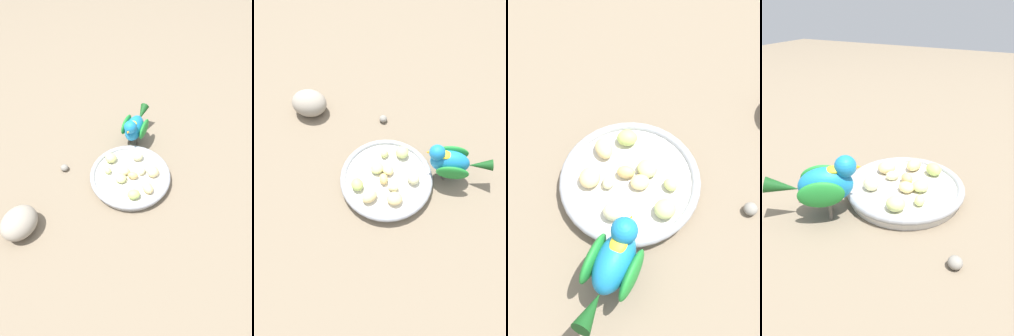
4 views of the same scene
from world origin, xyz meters
TOP-DOWN VIEW (x-y plane):
  - ground_plane at (0.00, 0.00)m, footprint 4.00×4.00m
  - feeding_bowl at (-0.02, -0.00)m, footprint 0.23×0.23m
  - apple_piece_0 at (-0.07, 0.03)m, footprint 0.05×0.05m
  - apple_piece_1 at (0.02, 0.07)m, footprint 0.04×0.04m
  - apple_piece_2 at (-0.03, 0.07)m, footprint 0.03×0.04m
  - apple_piece_3 at (0.00, -0.08)m, footprint 0.04×0.04m
  - apple_piece_4 at (0.02, 0.00)m, footprint 0.04×0.04m
  - apple_piece_5 at (-0.01, -0.02)m, footprint 0.04×0.04m
  - apple_piece_6 at (0.03, -0.05)m, footprint 0.02×0.03m
  - apple_piece_7 at (-0.02, 0.01)m, footprint 0.04×0.04m
  - apple_piece_8 at (-0.05, 0.01)m, footprint 0.03×0.03m
  - apple_piece_9 at (-0.07, -0.04)m, footprint 0.04×0.04m
  - parrot at (-0.12, -0.12)m, footprint 0.15×0.12m
  - pebble_0 at (0.13, -0.14)m, footprint 0.03×0.03m

SIDE VIEW (x-z plane):
  - ground_plane at x=0.00m, z-range 0.00..0.00m
  - pebble_0 at x=0.13m, z-range 0.00..0.02m
  - feeding_bowl at x=-0.02m, z-range 0.00..0.03m
  - apple_piece_6 at x=0.03m, z-range 0.02..0.04m
  - apple_piece_8 at x=-0.05m, z-range 0.02..0.04m
  - apple_piece_5 at x=-0.01m, z-range 0.02..0.04m
  - apple_piece_4 at x=0.02m, z-range 0.02..0.04m
  - apple_piece_7 at x=-0.02m, z-range 0.02..0.04m
  - apple_piece_0 at x=-0.07m, z-range 0.02..0.05m
  - apple_piece_2 at x=-0.03m, z-range 0.02..0.05m
  - apple_piece_9 at x=-0.07m, z-range 0.02..0.05m
  - apple_piece_1 at x=0.02m, z-range 0.02..0.05m
  - apple_piece_3 at x=0.00m, z-range 0.02..0.05m
  - parrot at x=-0.12m, z-range 0.01..0.13m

